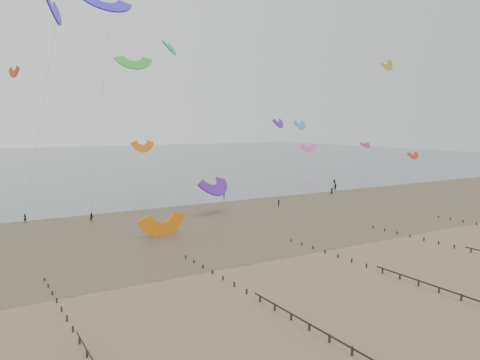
% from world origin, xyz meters
% --- Properties ---
extents(ground, '(500.00, 500.00, 0.00)m').
position_xyz_m(ground, '(0.00, 0.00, 0.00)').
color(ground, brown).
rests_on(ground, ground).
extents(sea_and_shore, '(500.00, 665.00, 0.03)m').
position_xyz_m(sea_and_shore, '(-4.08, 34.40, 0.01)').
color(sea_and_shore, '#475654').
rests_on(sea_and_shore, ground).
extents(kitesurfer_lead, '(0.69, 0.69, 1.61)m').
position_xyz_m(kitesurfer_lead, '(-29.86, 49.06, 0.81)').
color(kitesurfer_lead, black).
rests_on(kitesurfer_lead, ground).
extents(kitesurfers, '(130.99, 23.08, 1.84)m').
position_xyz_m(kitesurfers, '(21.48, 50.64, 0.84)').
color(kitesurfers, black).
rests_on(kitesurfers, ground).
extents(grounded_kite, '(8.27, 6.97, 4.05)m').
position_xyz_m(grounded_kite, '(-11.63, 26.12, 0.00)').
color(grounded_kite, orange).
rests_on(grounded_kite, ground).
extents(kites_airborne, '(254.62, 130.69, 38.83)m').
position_xyz_m(kites_airborne, '(-4.93, 85.67, 21.43)').
color(kites_airborne, '#3423EC').
rests_on(kites_airborne, ground).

